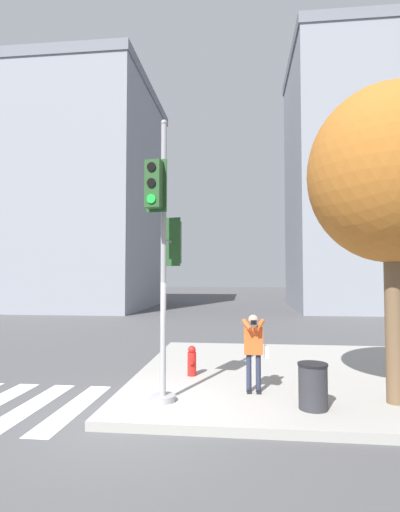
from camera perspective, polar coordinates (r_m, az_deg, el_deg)
ground_plane at (r=7.93m, az=-11.03°, el=-22.26°), size 160.00×160.00×0.00m
sidewalk_corner at (r=11.02m, az=13.43°, el=-16.14°), size 8.00×8.00×0.17m
traffic_signal_pole at (r=8.03m, az=-5.19°, el=1.40°), size 0.55×1.39×5.65m
person_photographer at (r=8.80m, az=7.75°, el=-12.60°), size 0.58×0.54×1.63m
street_tree at (r=8.94m, az=25.54°, el=10.41°), size 3.23×3.23×6.28m
fire_hydrant at (r=10.19m, az=-1.17°, el=-14.75°), size 0.22×0.28×0.73m
trash_bin at (r=8.07m, az=15.84°, el=-17.43°), size 0.56×0.56×0.84m
building_left at (r=35.46m, az=-16.58°, el=8.09°), size 12.10×13.97×18.46m
building_right at (r=35.07m, az=26.48°, el=9.99°), size 16.45×11.17×20.38m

